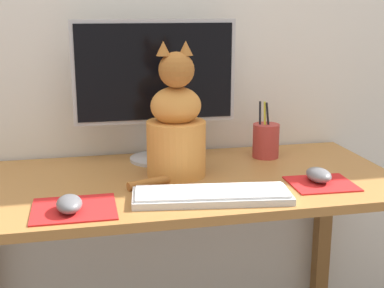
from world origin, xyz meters
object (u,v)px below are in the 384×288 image
monitor (155,81)px  pen_cup (266,140)px  keyboard (212,195)px  computer_mouse_left (69,204)px  cat (174,127)px  computer_mouse_right (319,175)px

monitor → pen_cup: (0.35, -0.04, -0.20)m
keyboard → pen_cup: pen_cup is taller
computer_mouse_left → cat: bearing=37.9°
computer_mouse_left → pen_cup: size_ratio=0.52×
computer_mouse_right → pen_cup: 0.29m
monitor → computer_mouse_left: bearing=-124.1°
cat → pen_cup: (0.33, 0.13, -0.09)m
cat → keyboard: bearing=-75.3°
keyboard → cat: bearing=112.1°
keyboard → computer_mouse_right: computer_mouse_right is taller
computer_mouse_right → keyboard: bearing=-168.6°
keyboard → computer_mouse_left: 0.35m
computer_mouse_right → pen_cup: pen_cup is taller
pen_cup → computer_mouse_right: bearing=-79.0°
computer_mouse_left → cat: 0.40m
keyboard → cat: cat is taller
cat → pen_cup: cat is taller
cat → computer_mouse_right: bearing=-21.3°
computer_mouse_left → computer_mouse_right: bearing=6.8°
computer_mouse_left → keyboard: bearing=2.6°
monitor → keyboard: bearing=-77.8°
monitor → keyboard: 0.46m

